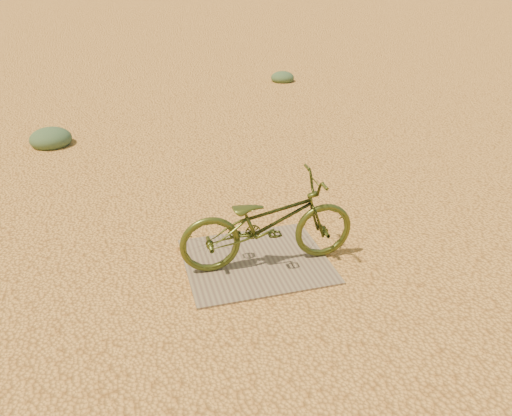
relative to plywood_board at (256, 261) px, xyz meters
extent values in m
plane|color=#E8A54D|center=(0.46, -0.49, -0.01)|extent=(120.00, 120.00, 0.00)
cube|color=#807154|center=(0.00, 0.00, 0.00)|extent=(1.46, 1.25, 0.02)
imported|color=#404B1A|center=(0.10, -0.07, 0.48)|extent=(1.79, 0.66, 0.93)
ellipsoid|color=#4A6643|center=(-2.34, 4.38, -0.01)|extent=(0.68, 0.68, 0.38)
ellipsoid|color=#4A6643|center=(2.89, 7.81, -0.01)|extent=(0.58, 0.58, 0.32)
camera|label=1|loc=(-1.18, -4.21, 2.84)|focal=35.00mm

